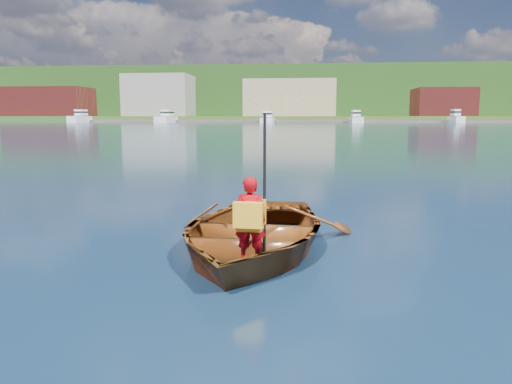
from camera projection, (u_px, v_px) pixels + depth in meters
ground at (253, 268)px, 6.06m from camera, size 600.00×600.00×0.00m
rowboat at (251, 232)px, 6.83m from camera, size 3.11×4.15×0.82m
child_paddler at (250, 219)px, 5.88m from camera, size 0.40×0.35×1.77m
shoreline at (305, 99)px, 237.31m from camera, size 400.00×140.00×22.00m
dock at (338, 121)px, 150.61m from camera, size 160.03×5.44×0.80m
waterfront_buildings at (282, 99)px, 168.00m from camera, size 202.00×16.00×14.00m
marina_yachts at (303, 118)px, 146.92m from camera, size 140.11×13.59×4.25m
hillside_trees at (293, 83)px, 236.30m from camera, size 290.48×83.15×24.67m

